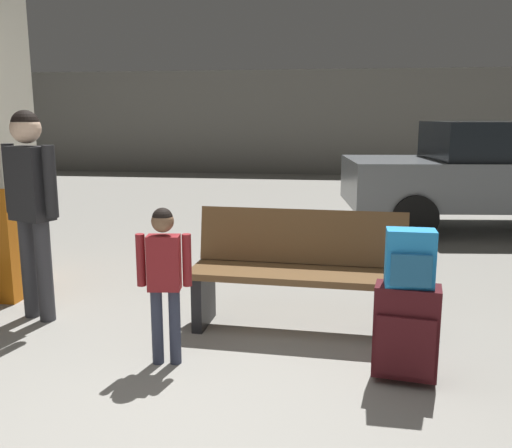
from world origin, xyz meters
The scene contains 8 objects.
ground_plane centered at (0.00, 4.00, -0.05)m, with size 18.00×18.00×0.10m, color gray.
garage_back_wall centered at (0.00, 12.86, 1.40)m, with size 18.00×0.12×2.80m, color slate.
bench centered at (0.55, 1.57, 0.44)m, with size 1.62×0.61×0.89m.
suitcase centered at (1.24, 0.78, 0.32)m, with size 0.41×0.28×0.60m.
backpack_bright centered at (1.24, 0.78, 0.77)m, with size 0.29×0.20×0.34m.
child centered at (-0.26, 0.83, 0.63)m, with size 0.35×0.20×1.03m.
adult centered at (-1.51, 1.48, 1.01)m, with size 0.52×0.30×1.63m.
parked_car_near centered at (3.08, 5.71, 0.81)m, with size 4.26×2.14×1.51m.
Camera 1 is at (0.79, -2.43, 1.59)m, focal length 38.77 mm.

